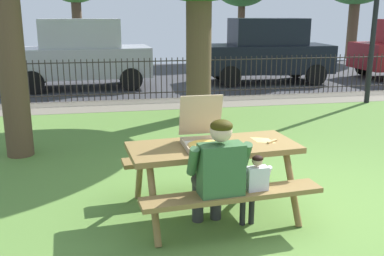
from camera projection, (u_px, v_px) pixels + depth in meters
The scene contains 11 objects.
ground at pixel (269, 164), 6.46m from camera, with size 28.00×10.74×0.02m, color #608B3C.
cobblestone_walkway at pixel (202, 102), 10.89m from camera, with size 28.00×1.40×0.01m, color gray.
street_asphalt at pixel (173, 77), 15.35m from camera, with size 28.00×7.98×0.01m, color #38383D.
picnic_table_foreground at pixel (213, 160), 4.76m from camera, with size 1.92×1.63×0.79m.
pizza_box_open at pixel (204, 136), 4.69m from camera, with size 0.48×0.56×0.52m.
pizza_slice_on_table at pixel (264, 140), 4.87m from camera, with size 0.28×0.30×0.02m.
adult_at_table at pixel (218, 171), 4.24m from camera, with size 0.63×0.62×1.19m.
child_at_table at pixel (254, 184), 4.35m from camera, with size 0.31×0.31×0.82m.
iron_fence_streetside at pixel (196, 77), 11.42m from camera, with size 18.84×0.03×1.04m.
parked_car_left at pixel (82, 53), 12.78m from camera, with size 3.97×1.97×1.98m.
parked_car_center at pixel (266, 50), 13.82m from camera, with size 3.99×2.00×1.98m.
Camera 1 is at (-2.28, -4.42, 2.13)m, focal length 41.36 mm.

